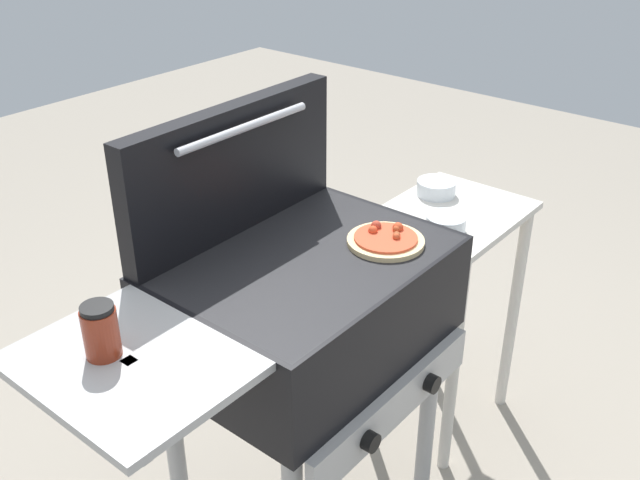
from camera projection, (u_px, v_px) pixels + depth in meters
grill at (304, 314)px, 1.67m from camera, size 0.96×0.53×0.90m
grill_lid_open at (233, 169)px, 1.66m from camera, size 0.63×0.08×0.30m
pizza_pepperoni at (386, 239)px, 1.66m from camera, size 0.18×0.18×0.03m
sauce_jar at (101, 331)px, 1.28m from camera, size 0.06×0.06×0.10m
prep_table at (447, 275)px, 2.23m from camera, size 0.44×0.36×0.76m
topping_bowl_near at (436, 188)px, 2.21m from camera, size 0.12×0.12×0.04m
topping_bowl_far at (446, 224)px, 2.00m from camera, size 0.11×0.11×0.04m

